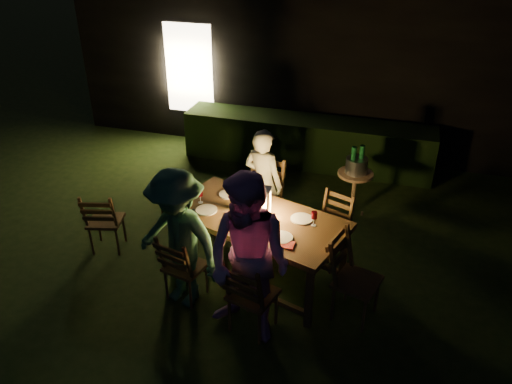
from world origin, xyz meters
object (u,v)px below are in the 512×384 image
(chair_far_left, at_px, (261,213))
(person_opp_left, at_px, (178,240))
(chair_near_right, at_px, (252,307))
(lantern, at_px, (263,203))
(dining_table, at_px, (257,222))
(ice_bucket, at_px, (356,166))
(side_table, at_px, (355,178))
(bottle_table, at_px, (239,199))
(chair_near_left, at_px, (185,277))
(chair_far_right, at_px, (328,240))
(person_house_side, at_px, (263,183))
(chair_end, at_px, (354,293))
(chair_spare, at_px, (107,231))
(person_opp_right, at_px, (249,261))
(bottle_bucket_b, at_px, (361,162))
(bottle_bucket_a, at_px, (353,163))

(chair_far_left, distance_m, person_opp_left, 1.66)
(chair_near_right, distance_m, lantern, 1.15)
(dining_table, distance_m, ice_bucket, 1.96)
(chair_far_left, bearing_deg, side_table, -133.24)
(dining_table, xyz_separation_m, bottle_table, (-0.24, 0.07, 0.22))
(side_table, relative_size, ice_bucket, 2.22)
(side_table, bearing_deg, chair_near_left, -123.52)
(chair_far_right, relative_size, person_house_side, 0.60)
(dining_table, height_order, chair_far_right, chair_far_right)
(person_opp_left, relative_size, side_table, 2.44)
(chair_end, height_order, bottle_table, bottle_table)
(chair_near_right, relative_size, chair_spare, 1.08)
(chair_spare, bearing_deg, person_opp_right, -36.36)
(chair_near_right, xyz_separation_m, chair_end, (0.97, 0.51, 0.01))
(chair_near_left, distance_m, bottle_bucket_b, 2.93)
(chair_near_left, distance_m, side_table, 2.83)
(ice_bucket, relative_size, bottle_bucket_a, 0.94)
(person_house_side, distance_m, lantern, 0.95)
(chair_far_right, xyz_separation_m, ice_bucket, (0.15, 1.16, 0.50))
(person_house_side, distance_m, bottle_table, 0.87)
(bottle_table, distance_m, bottle_bucket_a, 1.96)
(bottle_bucket_a, relative_size, bottle_bucket_b, 1.00)
(chair_near_left, bearing_deg, chair_far_right, 52.59)
(bottle_bucket_b, bearing_deg, person_house_side, -143.06)
(chair_far_left, distance_m, lantern, 1.10)
(chair_far_right, bearing_deg, chair_near_right, 90.56)
(chair_near_right, bearing_deg, chair_end, 42.66)
(person_opp_left, xyz_separation_m, ice_bucket, (1.57, 2.39, -0.04))
(person_house_side, bearing_deg, bottle_bucket_a, -126.51)
(person_opp_left, bearing_deg, ice_bucket, 73.47)
(chair_near_right, xyz_separation_m, person_opp_left, (-0.88, 0.21, 0.51))
(chair_far_left, height_order, side_table, chair_far_left)
(chair_far_right, height_order, bottle_table, bottle_table)
(dining_table, height_order, chair_far_left, chair_far_left)
(side_table, relative_size, bottle_bucket_b, 2.08)
(chair_far_left, relative_size, side_table, 1.62)
(person_opp_left, distance_m, ice_bucket, 2.86)
(chair_end, height_order, side_table, chair_end)
(side_table, bearing_deg, bottle_bucket_b, 38.66)
(person_opp_left, height_order, ice_bucket, person_opp_left)
(dining_table, xyz_separation_m, person_opp_right, (0.20, -0.91, 0.16))
(chair_near_left, distance_m, chair_far_right, 1.83)
(chair_near_left, bearing_deg, bottle_table, 71.15)
(chair_far_left, bearing_deg, chair_far_right, 171.92)
(person_opp_right, relative_size, bottle_table, 6.50)
(chair_far_right, bearing_deg, bottle_table, 48.10)
(chair_spare, height_order, person_opp_left, person_opp_left)
(bottle_bucket_b, bearing_deg, chair_far_right, -99.58)
(chair_near_left, bearing_deg, chair_near_right, -4.47)
(person_opp_right, xyz_separation_m, bottle_bucket_b, (0.76, 2.69, -0.08))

